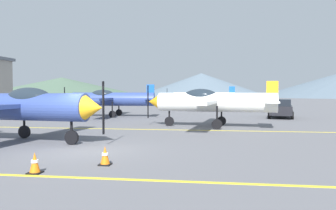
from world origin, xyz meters
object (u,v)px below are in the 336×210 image
traffic_cone_front (35,163)px  traffic_cone_side (105,156)px  car_sedan (281,108)px  airplane_back (201,97)px  airplane_far (110,99)px  airplane_near (16,106)px  airplane_mid (211,101)px

traffic_cone_front → traffic_cone_side: (1.58, 1.28, 0.00)m
traffic_cone_front → car_sedan: bearing=63.4°
airplane_back → traffic_cone_front: 32.61m
car_sedan → traffic_cone_front: size_ratio=7.75×
airplane_far → airplane_back: same height
airplane_near → airplane_far: same height
traffic_cone_front → traffic_cone_side: bearing=39.1°
airplane_far → traffic_cone_side: bearing=-72.5°
airplane_near → traffic_cone_side: (5.43, -3.91, -1.35)m
traffic_cone_front → airplane_far: bearing=102.3°
airplane_near → airplane_mid: same height
car_sedan → traffic_cone_side: (-9.06, -19.99, -0.56)m
airplane_far → airplane_near: bearing=-87.6°
airplane_near → airplane_mid: size_ratio=1.00×
airplane_mid → traffic_cone_front: (-4.69, -12.80, -1.35)m
airplane_near → airplane_back: 28.15m
airplane_mid → car_sedan: bearing=54.9°
airplane_near → traffic_cone_front: bearing=-53.4°
airplane_far → traffic_cone_side: airplane_far is taller
airplane_far → traffic_cone_front: (4.49, -20.51, -1.35)m
traffic_cone_side → airplane_mid: bearing=74.9°
traffic_cone_front → traffic_cone_side: 2.03m
airplane_near → traffic_cone_front: airplane_near is taller
airplane_far → traffic_cone_side: 20.20m
airplane_mid → traffic_cone_side: bearing=-105.1°
traffic_cone_side → airplane_far: bearing=107.5°
airplane_mid → airplane_far: size_ratio=1.00×
airplane_near → car_sedan: 21.66m
airplane_mid → airplane_back: same height
airplane_near → airplane_back: (7.15, 27.23, 0.00)m
airplane_near → traffic_cone_front: (3.85, -5.19, -1.35)m
airplane_back → traffic_cone_front: bearing=-95.8°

